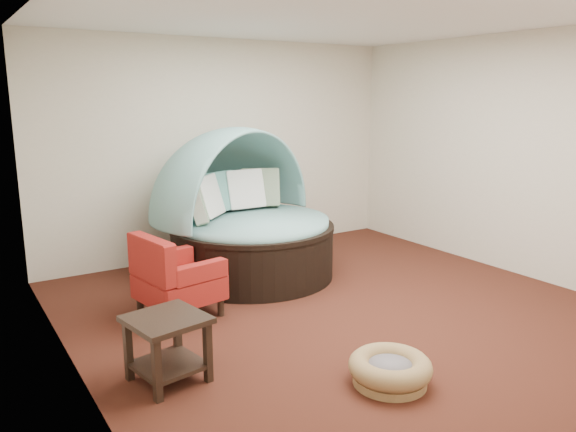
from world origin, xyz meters
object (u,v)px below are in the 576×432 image
pet_basket (390,369)px  red_armchair (174,279)px  canopy_daybed (244,208)px  side_table (167,340)px

pet_basket → red_armchair: (-0.85, 2.08, 0.27)m
pet_basket → red_armchair: size_ratio=0.99×
pet_basket → red_armchair: bearing=112.3°
canopy_daybed → pet_basket: canopy_daybed is taller
canopy_daybed → side_table: (-1.70, -1.95, -0.48)m
red_armchair → pet_basket: bearing=-77.3°
red_armchair → side_table: (-0.51, -1.15, -0.05)m
pet_basket → side_table: 1.66m
pet_basket → red_armchair: red_armchair is taller
red_armchair → side_table: red_armchair is taller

